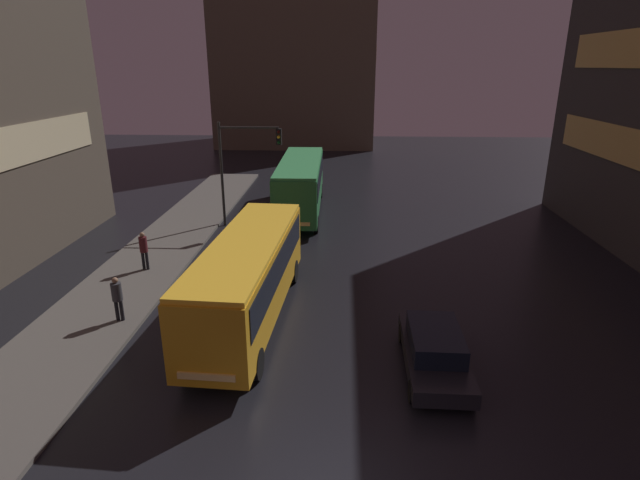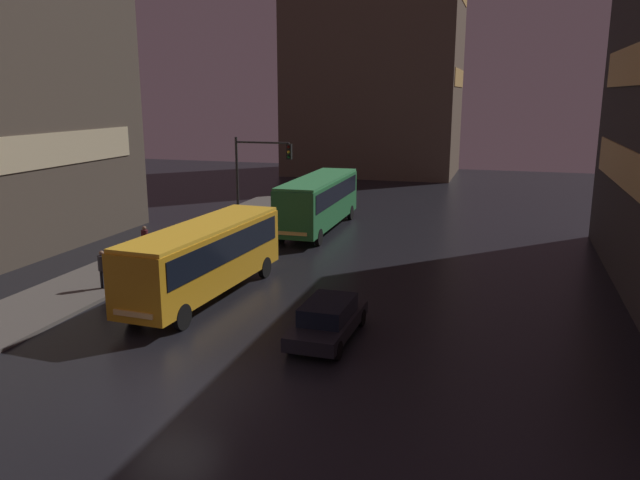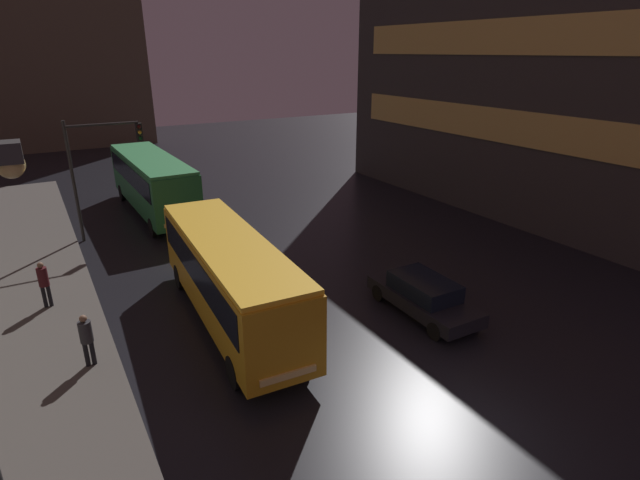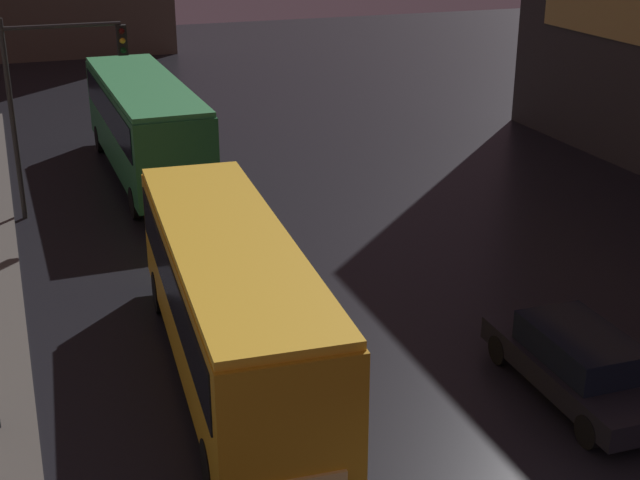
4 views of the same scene
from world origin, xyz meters
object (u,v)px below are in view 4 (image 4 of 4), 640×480
Objects in this scene: bus_near at (230,292)px; car_taxi at (579,362)px; traffic_light_main at (53,82)px; bus_far at (145,119)px.

bus_near reaches higher than car_taxi.
bus_near is 12.07m from traffic_light_main.
traffic_light_main is (-2.39, 11.63, 2.18)m from bus_near.
bus_far is at bearing -89.39° from bus_near.
car_taxi is 17.36m from traffic_light_main.
traffic_light_main is at bearing -58.05° from car_taxi.
bus_near is 7.12m from car_taxi.
bus_far is at bearing 43.43° from traffic_light_main.
traffic_light_main is (-8.74, 14.61, 3.43)m from car_taxi.
bus_near is 2.18× the size of car_taxi.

